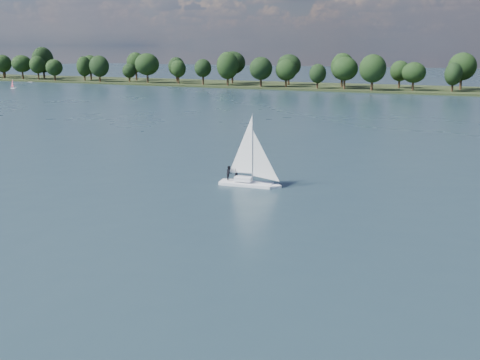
% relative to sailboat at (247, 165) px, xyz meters
% --- Properties ---
extents(ground, '(700.00, 700.00, 0.00)m').
position_rel_sailboat_xyz_m(ground, '(6.45, 56.40, -2.76)').
color(ground, '#233342').
rests_on(ground, ground).
extents(far_shore, '(660.00, 40.00, 1.50)m').
position_rel_sailboat_xyz_m(far_shore, '(6.45, 168.40, -2.76)').
color(far_shore, black).
rests_on(far_shore, ground).
extents(sailboat, '(7.65, 2.66, 9.89)m').
position_rel_sailboat_xyz_m(sailboat, '(0.00, 0.00, 0.00)').
color(sailboat, white).
rests_on(sailboat, ground).
extents(dinghy_pink, '(2.65, 1.08, 4.20)m').
position_rel_sailboat_xyz_m(dinghy_pink, '(-153.24, 113.23, -1.77)').
color(dinghy_pink, white).
rests_on(dinghy_pink, ground).
extents(pontoon, '(4.32, 2.77, 0.50)m').
position_rel_sailboat_xyz_m(pontoon, '(-174.39, 146.07, -2.76)').
color(pontoon, '#515355').
rests_on(pontoon, ground).
extents(treeline, '(562.20, 74.42, 18.00)m').
position_rel_sailboat_xyz_m(treeline, '(5.37, 164.69, 5.32)').
color(treeline, black).
rests_on(treeline, ground).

